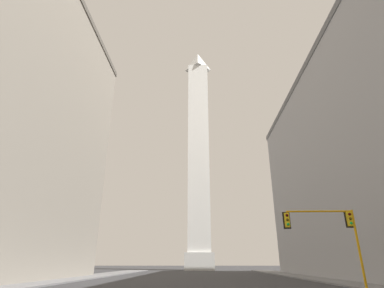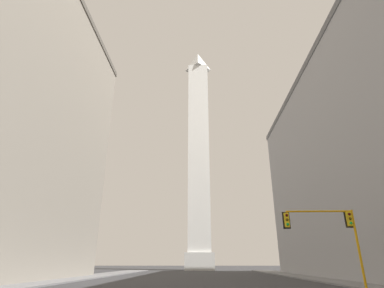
# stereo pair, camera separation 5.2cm
# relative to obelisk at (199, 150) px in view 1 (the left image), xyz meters

# --- Properties ---
(sidewalk_left) EXTENTS (5.00, 100.47, 0.15)m
(sidewalk_left) POSITION_rel_obelisk_xyz_m (-15.31, -53.58, -33.03)
(sidewalk_left) COLOR slate
(sidewalk_left) RESTS_ON ground_plane
(sidewalk_right) EXTENTS (5.00, 100.47, 0.15)m
(sidewalk_right) POSITION_rel_obelisk_xyz_m (15.31, -53.58, -33.03)
(sidewalk_right) COLOR slate
(sidewalk_right) RESTS_ON ground_plane
(obelisk) EXTENTS (7.65, 7.65, 68.40)m
(obelisk) POSITION_rel_obelisk_xyz_m (0.00, 0.00, 0.00)
(obelisk) COLOR silver
(obelisk) RESTS_ON ground_plane
(traffic_light_mid_right) EXTENTS (5.63, 0.51, 5.82)m
(traffic_light_mid_right) POSITION_rel_obelisk_xyz_m (10.72, -59.59, -28.64)
(traffic_light_mid_right) COLOR orange
(traffic_light_mid_right) RESTS_ON ground_plane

